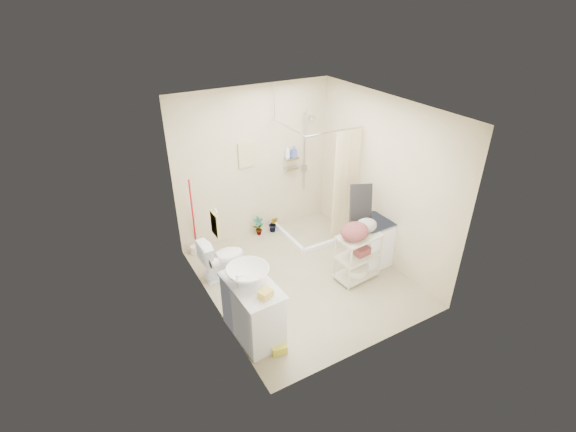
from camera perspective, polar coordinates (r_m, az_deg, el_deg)
name	(u,v)px	position (r m, az deg, el deg)	size (l,w,h in m)	color
floor	(303,277)	(6.47, 2.08, -8.38)	(3.20, 3.20, 0.00)	tan
ceiling	(307,109)	(5.30, 2.59, 14.47)	(2.80, 3.20, 0.04)	silver
wall_back	(254,164)	(7.05, -4.60, 7.09)	(2.80, 0.04, 2.60)	beige
wall_front	(382,261)	(4.69, 12.70, -5.98)	(2.80, 0.04, 2.60)	beige
wall_left	(209,228)	(5.25, -10.80, -1.62)	(0.04, 3.20, 2.60)	beige
wall_right	(383,181)	(6.55, 12.81, 4.64)	(0.04, 3.20, 2.60)	beige
vanity	(253,310)	(5.34, -4.82, -12.65)	(0.50, 0.90, 0.79)	silver
sink	(248,274)	(5.09, -5.52, -7.94)	(0.53, 0.53, 0.18)	white
counter_basket	(266,294)	(4.87, -3.09, -10.55)	(0.16, 0.12, 0.09)	gold
floor_basket	(279,347)	(5.33, -1.27, -17.49)	(0.27, 0.20, 0.14)	yellow
toilet	(222,258)	(6.38, -8.97, -5.64)	(0.38, 0.67, 0.68)	white
mop	(190,217)	(6.82, -13.27, -0.10)	(0.13, 0.13, 1.39)	#B80E17
potted_plant_a	(258,226)	(7.42, -4.07, -1.37)	(0.19, 0.13, 0.36)	brown
potted_plant_b	(273,224)	(7.51, -2.01, -1.10)	(0.17, 0.14, 0.31)	brown
hanging_towel	(246,155)	(6.90, -5.73, 8.32)	(0.28, 0.03, 0.42)	#C8BE8F
towel_ring	(215,223)	(5.01, -9.97, -0.92)	(0.04, 0.22, 0.34)	#EAD383
tp_holder	(214,263)	(5.62, -10.05, -6.38)	(0.08, 0.12, 0.14)	white
shower	(315,179)	(7.09, 3.65, 5.05)	(1.10, 1.10, 2.10)	white
shampoo_bottle_a	(288,152)	(7.21, -0.06, 8.79)	(0.08, 0.08, 0.22)	white
shampoo_bottle_b	(294,151)	(7.27, 0.81, 8.84)	(0.09, 0.09, 0.19)	#4757A9
washing_machine	(371,242)	(6.71, 11.28, -3.54)	(0.51, 0.53, 0.75)	white
laundry_rack	(358,253)	(6.30, 9.56, -4.98)	(0.65, 0.38, 0.90)	beige
ironing_board	(360,225)	(6.55, 9.84, -1.25)	(0.38, 0.11, 1.34)	black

